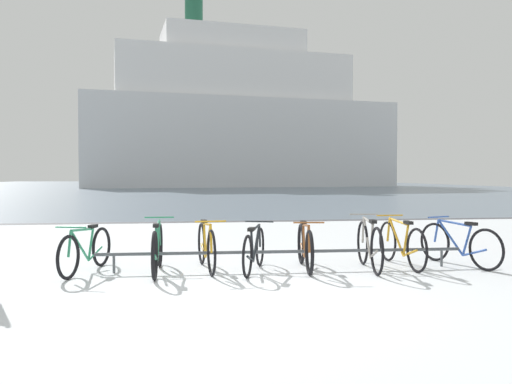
{
  "coord_description": "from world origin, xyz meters",
  "views": [
    {
      "loc": [
        -0.68,
        -6.19,
        1.47
      ],
      "look_at": [
        0.67,
        3.71,
        1.14
      ],
      "focal_mm": 36.2,
      "sensor_mm": 36.0,
      "label": 1
    }
  ],
  "objects_px": {
    "bicycle_0": "(86,250)",
    "bicycle_6": "(401,244)",
    "bicycle_4": "(305,247)",
    "bicycle_2": "(206,246)",
    "bicycle_3": "(254,250)",
    "bicycle_1": "(157,249)",
    "bicycle_5": "(369,245)",
    "ferry_ship": "(236,123)",
    "bicycle_7": "(459,244)"
  },
  "relations": [
    {
      "from": "bicycle_4",
      "to": "bicycle_7",
      "type": "height_order",
      "value": "bicycle_4"
    },
    {
      "from": "bicycle_7",
      "to": "ferry_ship",
      "type": "height_order",
      "value": "ferry_ship"
    },
    {
      "from": "bicycle_5",
      "to": "bicycle_1",
      "type": "bearing_deg",
      "value": 177.32
    },
    {
      "from": "bicycle_3",
      "to": "bicycle_5",
      "type": "xyz_separation_m",
      "value": [
        1.79,
        -0.07,
        0.04
      ]
    },
    {
      "from": "bicycle_2",
      "to": "bicycle_3",
      "type": "xyz_separation_m",
      "value": [
        0.72,
        -0.25,
        -0.03
      ]
    },
    {
      "from": "bicycle_5",
      "to": "ferry_ship",
      "type": "bearing_deg",
      "value": 86.41
    },
    {
      "from": "bicycle_0",
      "to": "bicycle_5",
      "type": "relative_size",
      "value": 0.99
    },
    {
      "from": "bicycle_4",
      "to": "bicycle_6",
      "type": "distance_m",
      "value": 1.59
    },
    {
      "from": "bicycle_2",
      "to": "bicycle_3",
      "type": "bearing_deg",
      "value": -18.9
    },
    {
      "from": "bicycle_7",
      "to": "bicycle_0",
      "type": "bearing_deg",
      "value": 178.08
    },
    {
      "from": "bicycle_6",
      "to": "ferry_ship",
      "type": "xyz_separation_m",
      "value": [
        3.08,
        58.62,
        7.86
      ]
    },
    {
      "from": "bicycle_7",
      "to": "ferry_ship",
      "type": "relative_size",
      "value": 0.04
    },
    {
      "from": "bicycle_2",
      "to": "bicycle_3",
      "type": "relative_size",
      "value": 1.1
    },
    {
      "from": "bicycle_4",
      "to": "bicycle_3",
      "type": "bearing_deg",
      "value": -173.7
    },
    {
      "from": "bicycle_5",
      "to": "ferry_ship",
      "type": "relative_size",
      "value": 0.04
    },
    {
      "from": "bicycle_2",
      "to": "bicycle_5",
      "type": "bearing_deg",
      "value": -7.23
    },
    {
      "from": "bicycle_1",
      "to": "bicycle_3",
      "type": "height_order",
      "value": "bicycle_1"
    },
    {
      "from": "bicycle_3",
      "to": "bicycle_5",
      "type": "bearing_deg",
      "value": -2.34
    },
    {
      "from": "bicycle_5",
      "to": "bicycle_6",
      "type": "relative_size",
      "value": 0.94
    },
    {
      "from": "bicycle_5",
      "to": "bicycle_6",
      "type": "height_order",
      "value": "bicycle_5"
    },
    {
      "from": "bicycle_2",
      "to": "bicycle_4",
      "type": "bearing_deg",
      "value": -5.81
    },
    {
      "from": "bicycle_4",
      "to": "bicycle_6",
      "type": "relative_size",
      "value": 0.93
    },
    {
      "from": "bicycle_6",
      "to": "bicycle_7",
      "type": "relative_size",
      "value": 1.09
    },
    {
      "from": "bicycle_4",
      "to": "bicycle_0",
      "type": "bearing_deg",
      "value": 177.06
    },
    {
      "from": "bicycle_1",
      "to": "bicycle_2",
      "type": "bearing_deg",
      "value": 12.76
    },
    {
      "from": "bicycle_1",
      "to": "ferry_ship",
      "type": "xyz_separation_m",
      "value": [
        6.93,
        58.66,
        7.86
      ]
    },
    {
      "from": "bicycle_7",
      "to": "bicycle_5",
      "type": "bearing_deg",
      "value": -174.99
    },
    {
      "from": "bicycle_3",
      "to": "bicycle_7",
      "type": "bearing_deg",
      "value": 1.09
    },
    {
      "from": "bicycle_3",
      "to": "bicycle_6",
      "type": "bearing_deg",
      "value": 2.89
    },
    {
      "from": "bicycle_4",
      "to": "bicycle_1",
      "type": "bearing_deg",
      "value": -179.72
    },
    {
      "from": "bicycle_2",
      "to": "bicycle_6",
      "type": "relative_size",
      "value": 0.97
    },
    {
      "from": "bicycle_4",
      "to": "ferry_ship",
      "type": "bearing_deg",
      "value": 85.45
    },
    {
      "from": "bicycle_3",
      "to": "bicycle_1",
      "type": "bearing_deg",
      "value": 176.9
    },
    {
      "from": "bicycle_3",
      "to": "bicycle_4",
      "type": "xyz_separation_m",
      "value": [
        0.81,
        0.09,
        0.01
      ]
    },
    {
      "from": "bicycle_0",
      "to": "bicycle_6",
      "type": "bearing_deg",
      "value": -1.63
    },
    {
      "from": "bicycle_7",
      "to": "ferry_ship",
      "type": "xyz_separation_m",
      "value": [
        2.13,
        58.68,
        7.88
      ]
    },
    {
      "from": "bicycle_4",
      "to": "bicycle_2",
      "type": "bearing_deg",
      "value": 174.19
    },
    {
      "from": "bicycle_0",
      "to": "ferry_ship",
      "type": "distance_m",
      "value": 59.55
    },
    {
      "from": "bicycle_2",
      "to": "bicycle_7",
      "type": "distance_m",
      "value": 4.08
    },
    {
      "from": "bicycle_2",
      "to": "bicycle_5",
      "type": "xyz_separation_m",
      "value": [
        2.51,
        -0.32,
        0.02
      ]
    },
    {
      "from": "ferry_ship",
      "to": "bicycle_5",
      "type": "bearing_deg",
      "value": -93.59
    },
    {
      "from": "bicycle_1",
      "to": "bicycle_4",
      "type": "distance_m",
      "value": 2.27
    },
    {
      "from": "bicycle_6",
      "to": "bicycle_5",
      "type": "bearing_deg",
      "value": -162.16
    },
    {
      "from": "bicycle_0",
      "to": "bicycle_6",
      "type": "relative_size",
      "value": 0.93
    },
    {
      "from": "bicycle_5",
      "to": "bicycle_7",
      "type": "bearing_deg",
      "value": 5.01
    },
    {
      "from": "bicycle_0",
      "to": "bicycle_6",
      "type": "distance_m",
      "value": 4.92
    },
    {
      "from": "bicycle_1",
      "to": "bicycle_5",
      "type": "distance_m",
      "value": 3.25
    },
    {
      "from": "bicycle_4",
      "to": "bicycle_5",
      "type": "xyz_separation_m",
      "value": [
        0.98,
        -0.16,
        0.03
      ]
    },
    {
      "from": "bicycle_5",
      "to": "bicycle_2",
      "type": "bearing_deg",
      "value": 172.77
    },
    {
      "from": "bicycle_1",
      "to": "bicycle_6",
      "type": "xyz_separation_m",
      "value": [
        3.85,
        0.04,
        -0.0
      ]
    }
  ]
}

